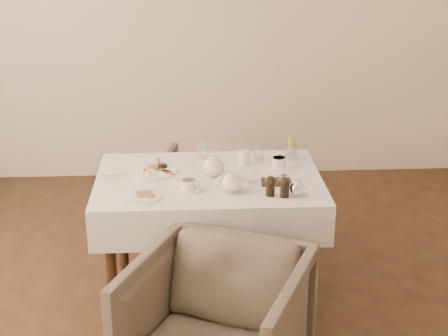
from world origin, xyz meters
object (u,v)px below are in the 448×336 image
breakfast_plate (154,170)px  teapot_centre (213,165)px  armchair_far (209,197)px  table (209,196)px  armchair_near (217,329)px

breakfast_plate → teapot_centre: (0.34, -0.10, 0.06)m
armchair_far → breakfast_plate: bearing=74.2°
table → armchair_far: table is taller
armchair_far → breakfast_plate: (-0.34, -0.66, 0.46)m
armchair_far → breakfast_plate: 0.88m
armchair_far → teapot_centre: size_ratio=3.79×
armchair_near → teapot_centre: (0.03, 0.92, 0.47)m
table → breakfast_plate: bearing=159.6°
armchair_near → breakfast_plate: size_ratio=2.74×
armchair_far → teapot_centre: 0.93m
table → armchair_near: (0.00, -0.91, -0.28)m
armchair_near → teapot_centre: size_ratio=4.49×
armchair_far → breakfast_plate: breakfast_plate is taller
table → teapot_centre: 0.19m
armchair_far → teapot_centre: teapot_centre is taller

